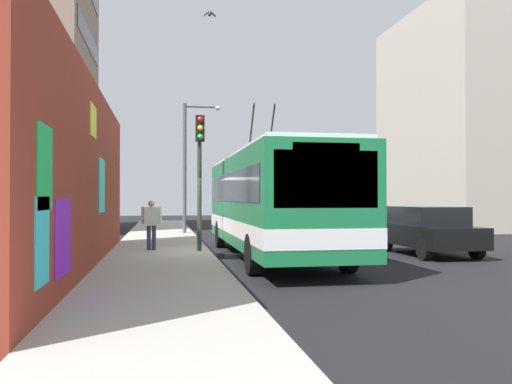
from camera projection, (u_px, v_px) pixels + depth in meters
ground_plane at (210, 255)px, 17.13m from camera, size 80.00×80.00×0.00m
sidewalk_slab at (160, 253)px, 16.85m from camera, size 48.00×3.20×0.15m
graffiti_wall at (90, 177)px, 13.24m from camera, size 15.27×0.32×4.78m
building_far_left at (21, 66)px, 28.77m from camera, size 9.56×7.16×18.24m
building_far_right at (462, 121)px, 32.83m from camera, size 11.25×6.66×13.44m
city_bus at (271, 200)px, 16.35m from camera, size 11.30×2.67×5.02m
parked_car_black at (428, 229)px, 17.08m from camera, size 4.09×1.94×1.58m
parked_car_white at (355, 221)px, 23.48m from camera, size 4.36×1.93×1.58m
parked_car_champagne at (318, 217)px, 29.17m from camera, size 4.85×1.73×1.58m
pedestrian_midblock at (151, 221)px, 17.23m from camera, size 0.22×0.66×1.63m
traffic_light at (200, 160)px, 16.94m from camera, size 0.49×0.28×4.40m
street_lamp at (189, 158)px, 25.90m from camera, size 0.44×1.87×6.41m
curbside_puddle at (230, 256)px, 16.71m from camera, size 1.69×1.69×0.00m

